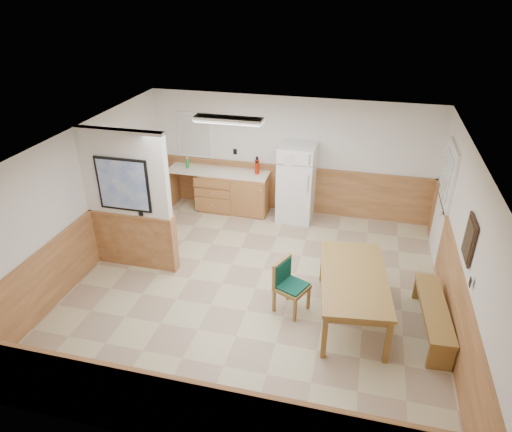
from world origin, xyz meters
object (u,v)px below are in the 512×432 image
(dining_table, at_px, (354,281))
(dining_bench, at_px, (434,312))
(dining_chair, at_px, (287,282))
(refrigerator, at_px, (296,183))
(soap_bottle, at_px, (187,163))
(fire_extinguisher, at_px, (257,166))

(dining_table, bearing_deg, dining_bench, -9.18)
(dining_bench, xyz_separation_m, dining_chair, (-2.14, 0.01, 0.15))
(dining_table, height_order, dining_chair, dining_chair)
(refrigerator, relative_size, soap_bottle, 7.68)
(fire_extinguisher, height_order, soap_bottle, fire_extinguisher)
(dining_table, relative_size, fire_extinguisher, 5.27)
(refrigerator, relative_size, dining_chair, 1.92)
(refrigerator, xyz_separation_m, soap_bottle, (-2.41, 0.05, 0.19))
(dining_bench, bearing_deg, dining_chair, 176.10)
(refrigerator, height_order, dining_bench, refrigerator)
(dining_table, relative_size, dining_bench, 1.24)
(dining_bench, bearing_deg, fire_extinguisher, 133.84)
(refrigerator, distance_m, dining_chair, 3.03)
(soap_bottle, bearing_deg, dining_chair, -47.56)
(dining_table, height_order, soap_bottle, soap_bottle)
(dining_chair, distance_m, soap_bottle, 4.15)
(dining_bench, height_order, soap_bottle, soap_bottle)
(refrigerator, xyz_separation_m, fire_extinguisher, (-0.86, 0.09, 0.25))
(dining_chair, bearing_deg, soap_bottle, 156.23)
(dining_table, distance_m, dining_bench, 1.21)
(refrigerator, height_order, fire_extinguisher, refrigerator)
(dining_table, bearing_deg, fire_extinguisher, 118.67)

